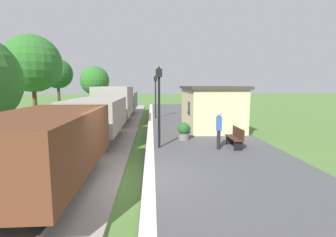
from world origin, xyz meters
The scene contains 17 objects.
ground_plane centered at (0.00, 0.00, 0.00)m, with size 160.00×160.00×0.00m, color #517A38.
platform_slab centered at (3.20, 0.00, 0.12)m, with size 6.00×60.00×0.25m, color #4C4C4F.
platform_edge_stripe centered at (0.40, 0.00, 0.25)m, with size 0.36×60.00×0.01m, color silver.
track_ballast centered at (-2.40, 0.00, 0.06)m, with size 3.80×60.00×0.12m, color #9E9389.
rail_near centered at (-1.68, 0.00, 0.19)m, with size 0.07×60.00×0.14m, color slate.
rail_far centered at (-3.12, 0.00, 0.19)m, with size 0.07×60.00×0.14m, color slate.
freight_train centered at (-2.40, 9.34, 1.48)m, with size 2.50×26.00×2.72m.
station_hut centered at (4.40, 8.93, 1.65)m, with size 3.50×5.80×2.78m.
bench_near_hut centered at (4.34, 3.57, 0.72)m, with size 0.42×1.50×0.91m.
bench_down_platform centered at (4.34, 12.91, 0.72)m, with size 0.42×1.50×0.91m.
person_waiting centered at (3.48, 3.33, 1.18)m, with size 0.32×0.42×1.71m.
potted_planter centered at (2.16, 5.31, 0.72)m, with size 0.64×0.64×0.92m.
lamp_post_near centered at (0.83, 3.74, 2.80)m, with size 0.28×0.28×3.70m.
lamp_post_far centered at (0.83, 14.29, 2.80)m, with size 0.28×0.28×3.70m.
tree_trackside_far centered at (-7.79, 10.88, 4.57)m, with size 3.96×3.96×6.56m.
tree_field_left centered at (-8.83, 18.50, 4.19)m, with size 2.93×2.93×5.68m.
tree_field_distant centered at (-6.49, 24.30, 3.64)m, with size 3.53×3.53×5.42m.
Camera 1 is at (0.50, -7.62, 3.11)m, focal length 27.02 mm.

